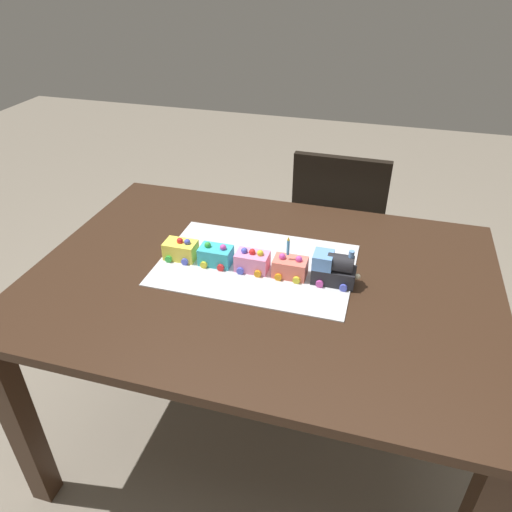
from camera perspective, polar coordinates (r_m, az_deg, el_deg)
name	(u,v)px	position (r m, az deg, el deg)	size (l,w,h in m)	color
ground_plane	(261,430)	(1.98, 0.63, -19.95)	(8.00, 8.00, 0.00)	gray
dining_table	(262,302)	(1.53, 0.77, -5.45)	(1.40, 1.00, 0.74)	#382316
chair	(338,227)	(2.28, 9.75, 3.38)	(0.41, 0.41, 0.86)	black
cake_board	(256,265)	(1.50, 0.00, -1.03)	(0.60, 0.40, 0.00)	silver
cake_locomotive	(334,269)	(1.41, 9.20, -1.51)	(0.14, 0.08, 0.12)	#232328
cake_car_flatbed_coral	(290,267)	(1.44, 4.07, -1.33)	(0.10, 0.08, 0.07)	#F27260
cake_car_tanker_bubblegum	(252,261)	(1.46, -0.44, -0.59)	(0.10, 0.08, 0.07)	pink
cake_car_hopper_turquoise	(216,255)	(1.50, -4.79, 0.08)	(0.10, 0.08, 0.07)	#38B7C6
cake_car_gondola_lemon	(181,250)	(1.54, -8.91, 0.73)	(0.10, 0.08, 0.07)	#F4E04C
birthday_candle	(288,246)	(1.40, 3.83, 1.19)	(0.01, 0.01, 0.06)	#4CA5E5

